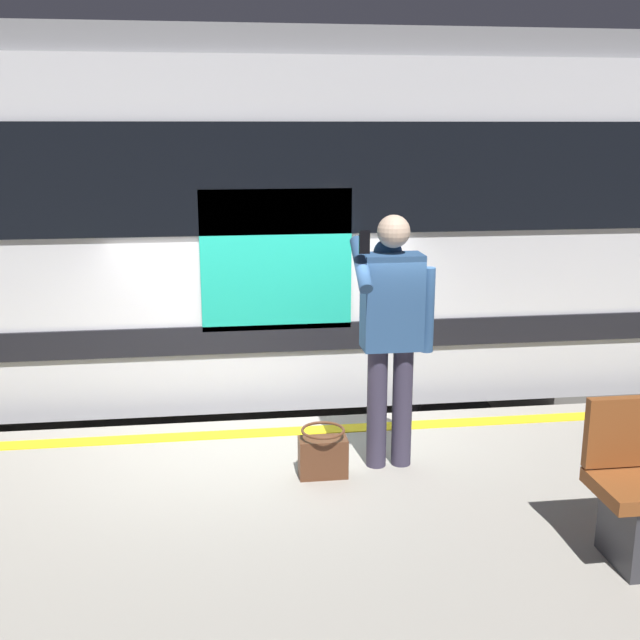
# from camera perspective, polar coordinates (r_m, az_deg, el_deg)

# --- Properties ---
(ground_plane) EXTENTS (23.50, 23.50, 0.00)m
(ground_plane) POSITION_cam_1_polar(r_m,az_deg,el_deg) (6.87, -3.76, -15.26)
(ground_plane) COLOR #4C4742
(safety_line) EXTENTS (13.78, 0.16, 0.01)m
(safety_line) POSITION_cam_1_polar(r_m,az_deg,el_deg) (6.15, -3.72, -8.25)
(safety_line) COLOR yellow
(safety_line) RESTS_ON platform
(track_rail_near) EXTENTS (18.28, 0.08, 0.16)m
(track_rail_near) POSITION_cam_1_polar(r_m,az_deg,el_deg) (7.82, -4.35, -10.75)
(track_rail_near) COLOR slate
(track_rail_near) RESTS_ON ground
(track_rail_far) EXTENTS (18.28, 0.08, 0.16)m
(track_rail_far) POSITION_cam_1_polar(r_m,az_deg,el_deg) (9.14, -4.89, -6.98)
(track_rail_far) COLOR slate
(track_rail_far) RESTS_ON ground
(train_carriage) EXTENTS (11.09, 2.97, 3.99)m
(train_carriage) POSITION_cam_1_polar(r_m,az_deg,el_deg) (7.98, -18.27, 7.43)
(train_carriage) COLOR silver
(train_carriage) RESTS_ON ground
(passenger) EXTENTS (0.57, 0.55, 1.77)m
(passenger) POSITION_cam_1_polar(r_m,az_deg,el_deg) (5.28, 5.29, -0.11)
(passenger) COLOR #383347
(passenger) RESTS_ON platform
(handbag) EXTENTS (0.33, 0.30, 0.35)m
(handbag) POSITION_cam_1_polar(r_m,az_deg,el_deg) (5.37, 0.22, -9.86)
(handbag) COLOR #59331E
(handbag) RESTS_ON platform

